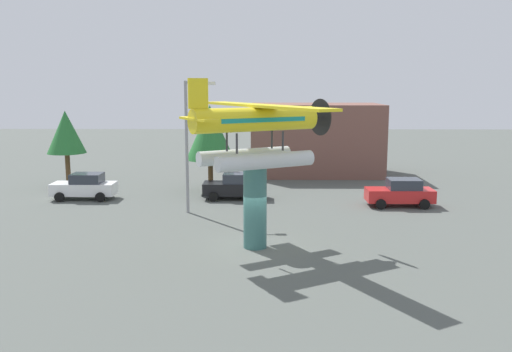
{
  "coord_description": "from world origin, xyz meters",
  "views": [
    {
      "loc": [
        0.43,
        -25.12,
        7.64
      ],
      "look_at": [
        0.0,
        3.0,
        2.94
      ],
      "focal_mm": 38.43,
      "sensor_mm": 36.0,
      "label": 1
    }
  ],
  "objects_px": {
    "floatplane_monument": "(257,130)",
    "streetlight_primary": "(190,137)",
    "car_far_red": "(401,193)",
    "car_mid_black": "(235,186)",
    "display_pedestal": "(255,207)",
    "car_near_white": "(85,186)",
    "storefront_building": "(315,139)",
    "tree_west": "(66,132)",
    "tree_east": "(210,133)"
  },
  "relations": [
    {
      "from": "tree_east",
      "to": "storefront_building",
      "type": "bearing_deg",
      "value": 44.3
    },
    {
      "from": "streetlight_primary",
      "to": "tree_east",
      "type": "height_order",
      "value": "streetlight_primary"
    },
    {
      "from": "floatplane_monument",
      "to": "tree_west",
      "type": "distance_m",
      "value": 21.27
    },
    {
      "from": "car_far_red",
      "to": "car_mid_black",
      "type": "bearing_deg",
      "value": -11.14
    },
    {
      "from": "display_pedestal",
      "to": "tree_east",
      "type": "xyz_separation_m",
      "value": [
        -3.46,
        13.91,
        2.29
      ]
    },
    {
      "from": "floatplane_monument",
      "to": "car_far_red",
      "type": "distance_m",
      "value": 13.56
    },
    {
      "from": "car_mid_black",
      "to": "tree_east",
      "type": "relative_size",
      "value": 0.68
    },
    {
      "from": "streetlight_primary",
      "to": "storefront_building",
      "type": "distance_m",
      "value": 17.37
    },
    {
      "from": "display_pedestal",
      "to": "car_near_white",
      "type": "relative_size",
      "value": 0.93
    },
    {
      "from": "floatplane_monument",
      "to": "car_near_white",
      "type": "xyz_separation_m",
      "value": [
        -11.78,
        10.85,
        -4.71
      ]
    },
    {
      "from": "car_mid_black",
      "to": "storefront_building",
      "type": "height_order",
      "value": "storefront_building"
    },
    {
      "from": "floatplane_monument",
      "to": "car_far_red",
      "type": "height_order",
      "value": "floatplane_monument"
    },
    {
      "from": "car_near_white",
      "to": "car_mid_black",
      "type": "height_order",
      "value": "same"
    },
    {
      "from": "display_pedestal",
      "to": "tree_west",
      "type": "xyz_separation_m",
      "value": [
        -14.42,
        15.52,
        2.15
      ]
    },
    {
      "from": "display_pedestal",
      "to": "storefront_building",
      "type": "height_order",
      "value": "storefront_building"
    },
    {
      "from": "streetlight_primary",
      "to": "tree_east",
      "type": "distance_m",
      "value": 6.83
    },
    {
      "from": "car_far_red",
      "to": "tree_west",
      "type": "xyz_separation_m",
      "value": [
        -23.5,
        6.45,
        3.23
      ]
    },
    {
      "from": "display_pedestal",
      "to": "streetlight_primary",
      "type": "relative_size",
      "value": 0.5
    },
    {
      "from": "storefront_building",
      "to": "display_pedestal",
      "type": "bearing_deg",
      "value": -102.39
    },
    {
      "from": "car_mid_black",
      "to": "streetlight_primary",
      "type": "height_order",
      "value": "streetlight_primary"
    },
    {
      "from": "tree_east",
      "to": "tree_west",
      "type": "bearing_deg",
      "value": 171.62
    },
    {
      "from": "display_pedestal",
      "to": "tree_west",
      "type": "relative_size",
      "value": 0.68
    },
    {
      "from": "floatplane_monument",
      "to": "car_near_white",
      "type": "bearing_deg",
      "value": 107.3
    },
    {
      "from": "tree_west",
      "to": "tree_east",
      "type": "relative_size",
      "value": 0.92
    },
    {
      "from": "display_pedestal",
      "to": "car_mid_black",
      "type": "relative_size",
      "value": 0.93
    },
    {
      "from": "display_pedestal",
      "to": "car_near_white",
      "type": "height_order",
      "value": "display_pedestal"
    },
    {
      "from": "car_near_white",
      "to": "streetlight_primary",
      "type": "bearing_deg",
      "value": 153.66
    },
    {
      "from": "display_pedestal",
      "to": "tree_west",
      "type": "bearing_deg",
      "value": 132.88
    },
    {
      "from": "storefront_building",
      "to": "car_mid_black",
      "type": "bearing_deg",
      "value": -120.36
    },
    {
      "from": "floatplane_monument",
      "to": "streetlight_primary",
      "type": "xyz_separation_m",
      "value": [
        -4.09,
        7.05,
        -1.02
      ]
    },
    {
      "from": "floatplane_monument",
      "to": "display_pedestal",
      "type": "bearing_deg",
      "value": 180.0
    },
    {
      "from": "car_near_white",
      "to": "tree_west",
      "type": "bearing_deg",
      "value": -59.2
    },
    {
      "from": "car_near_white",
      "to": "car_far_red",
      "type": "bearing_deg",
      "value": 174.93
    },
    {
      "from": "display_pedestal",
      "to": "car_near_white",
      "type": "xyz_separation_m",
      "value": [
        -11.67,
        10.92,
        -1.08
      ]
    },
    {
      "from": "tree_west",
      "to": "car_mid_black",
      "type": "bearing_deg",
      "value": -18.67
    },
    {
      "from": "floatplane_monument",
      "to": "car_mid_black",
      "type": "relative_size",
      "value": 2.27
    },
    {
      "from": "car_near_white",
      "to": "car_mid_black",
      "type": "relative_size",
      "value": 1.0
    },
    {
      "from": "car_near_white",
      "to": "tree_east",
      "type": "relative_size",
      "value": 0.68
    },
    {
      "from": "car_near_white",
      "to": "tree_west",
      "type": "height_order",
      "value": "tree_west"
    },
    {
      "from": "storefront_building",
      "to": "tree_east",
      "type": "distance_m",
      "value": 11.65
    },
    {
      "from": "display_pedestal",
      "to": "tree_east",
      "type": "distance_m",
      "value": 14.51
    },
    {
      "from": "streetlight_primary",
      "to": "display_pedestal",
      "type": "bearing_deg",
      "value": -60.77
    },
    {
      "from": "display_pedestal",
      "to": "tree_west",
      "type": "distance_m",
      "value": 21.29
    },
    {
      "from": "storefront_building",
      "to": "tree_west",
      "type": "height_order",
      "value": "storefront_building"
    },
    {
      "from": "car_far_red",
      "to": "tree_east",
      "type": "height_order",
      "value": "tree_east"
    },
    {
      "from": "floatplane_monument",
      "to": "streetlight_primary",
      "type": "relative_size",
      "value": 1.21
    },
    {
      "from": "car_near_white",
      "to": "car_far_red",
      "type": "relative_size",
      "value": 1.0
    },
    {
      "from": "streetlight_primary",
      "to": "tree_west",
      "type": "distance_m",
      "value": 13.41
    },
    {
      "from": "display_pedestal",
      "to": "car_far_red",
      "type": "distance_m",
      "value": 12.89
    },
    {
      "from": "car_mid_black",
      "to": "tree_east",
      "type": "bearing_deg",
      "value": -54.72
    }
  ]
}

